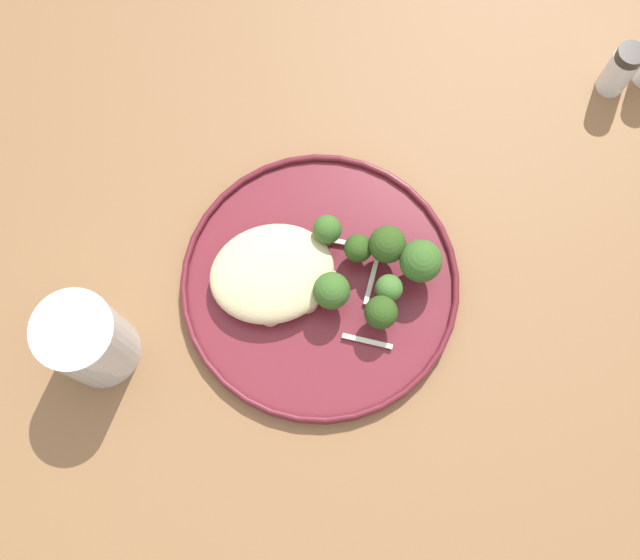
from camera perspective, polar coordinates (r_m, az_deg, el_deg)
ground at (r=1.50m, az=-1.84°, el=-10.07°), size 6.00×6.00×0.00m
wooden_dining_table at (r=0.84m, az=-3.23°, el=-5.22°), size 1.40×1.00×0.74m
dinner_plate at (r=0.77m, az=0.00°, el=-0.24°), size 0.29×0.29×0.02m
noodle_bed at (r=0.75m, az=-3.73°, el=0.52°), size 0.13×0.11×0.04m
seared_scallop_tilted_round at (r=0.75m, az=-1.08°, el=-1.55°), size 0.03×0.03×0.01m
seared_scallop_on_noodles at (r=0.76m, az=-1.09°, el=1.74°), size 0.03×0.03×0.02m
seared_scallop_right_edge at (r=0.76m, az=0.30°, el=-0.17°), size 0.03×0.03×0.01m
seared_scallop_center_golden at (r=0.77m, az=-6.96°, el=0.39°), size 0.02×0.02×0.01m
seared_scallop_tiny_bay at (r=0.76m, az=-4.38°, el=0.49°), size 0.03×0.03×0.01m
seared_scallop_left_edge at (r=0.75m, az=-4.02°, el=-2.70°), size 0.02×0.02×0.01m
broccoli_floret_left_leaning at (r=0.73m, az=0.90°, el=-0.87°), size 0.04×0.04×0.05m
broccoli_floret_split_head at (r=0.75m, az=2.97°, el=2.42°), size 0.03×0.03×0.04m
broccoli_floret_beside_noodles at (r=0.73m, az=4.73°, el=-2.53°), size 0.03×0.03×0.05m
broccoli_floret_center_pile at (r=0.74m, az=5.35°, el=-0.66°), size 0.03×0.03×0.04m
broccoli_floret_rear_charred at (r=0.74m, az=7.79°, el=1.45°), size 0.04×0.04×0.06m
broccoli_floret_right_tilted at (r=0.75m, az=0.57°, el=3.87°), size 0.03×0.03×0.05m
broccoli_floret_front_edge at (r=0.74m, az=5.23°, el=2.73°), size 0.04×0.04×0.06m
onion_sliver_pale_crescent at (r=0.75m, az=3.68°, el=-4.74°), size 0.05×0.03×0.00m
onion_sliver_curled_piece at (r=0.77m, az=3.99°, el=-0.05°), size 0.03×0.05×0.00m
onion_sliver_long_sliver at (r=0.78m, az=0.81°, el=3.12°), size 0.04×0.02×0.00m
onion_sliver_short_strip at (r=0.76m, az=0.60°, el=0.16°), size 0.02×0.04×0.00m
water_glass at (r=0.75m, az=-17.30°, el=-4.62°), size 0.08×0.08×0.11m
pepper_shaker at (r=0.91m, az=22.18°, el=14.82°), size 0.03×0.03×0.07m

